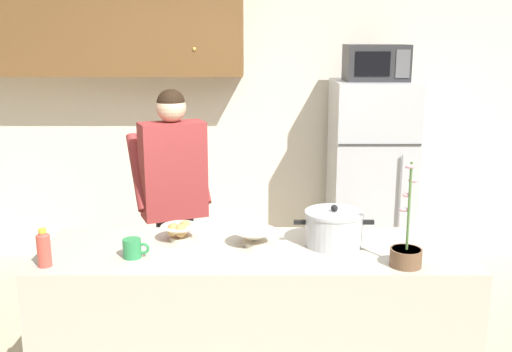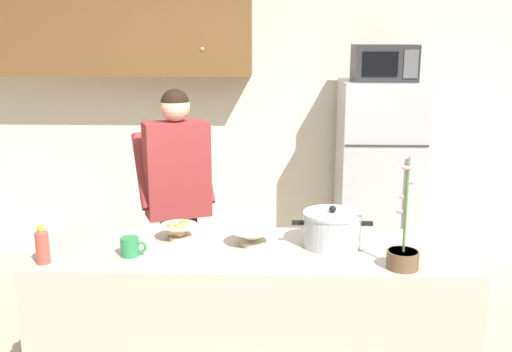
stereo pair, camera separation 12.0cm
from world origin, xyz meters
The scene contains 11 objects.
back_wall_unit centered at (-0.27, 2.25, 1.46)m, with size 6.00×0.48×2.60m.
kitchen_island centered at (0.00, 0.00, 0.46)m, with size 2.18×0.68×0.92m, color #BCB7A8.
refrigerator centered at (0.95, 1.85, 0.82)m, with size 0.64×0.68×1.63m.
microwave centered at (0.95, 1.83, 1.77)m, with size 0.48×0.37×0.28m.
person_near_pot centered at (-0.54, 0.93, 1.03)m, with size 0.60×0.55×1.65m.
cooking_pot centered at (0.41, 0.06, 1.01)m, with size 0.41×0.30×0.22m.
coffee_mug centered at (-0.60, -0.12, 0.97)m, with size 0.13×0.09×0.10m.
bread_bowl centered at (-0.40, 0.13, 0.97)m, with size 0.20×0.20×0.10m.
empty_bowl centered at (0.00, 0.06, 0.97)m, with size 0.23×0.23×0.08m.
bottle_near_edge centered at (-0.99, -0.23, 1.01)m, with size 0.06×0.06×0.19m.
potted_orchid centered at (0.72, -0.23, 0.99)m, with size 0.15×0.15×0.50m.
Camera 2 is at (0.13, -2.80, 1.98)m, focal length 40.82 mm.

